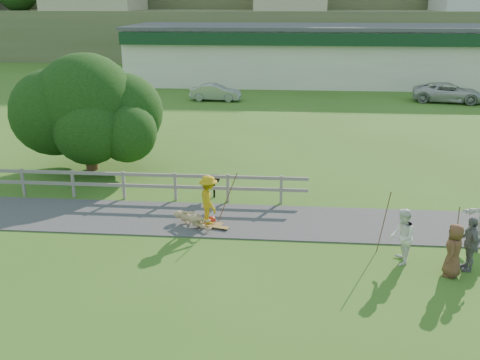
{
  "coord_description": "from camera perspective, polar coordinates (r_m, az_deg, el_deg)",
  "views": [
    {
      "loc": [
        2.1,
        -15.5,
        7.27
      ],
      "look_at": [
        0.57,
        2.0,
        1.33
      ],
      "focal_mm": 40.0,
      "sensor_mm": 36.0,
      "label": 1
    }
  ],
  "objects": [
    {
      "name": "ground",
      "position": [
        17.25,
        -2.49,
        -6.28
      ],
      "size": [
        260.0,
        260.0,
        0.0
      ],
      "primitive_type": "plane",
      "color": "#3A621C",
      "rests_on": "ground"
    },
    {
      "name": "path",
      "position": [
        18.6,
        -1.9,
        -4.28
      ],
      "size": [
        34.0,
        3.0,
        0.04
      ],
      "primitive_type": "cube",
      "color": "#313234",
      "rests_on": "ground"
    },
    {
      "name": "fence",
      "position": [
        21.01,
        -13.93,
        -0.06
      ],
      "size": [
        15.05,
        0.1,
        1.1
      ],
      "color": "slate",
      "rests_on": "ground"
    },
    {
      "name": "strip_mall",
      "position": [
        50.69,
        7.3,
        13.22
      ],
      "size": [
        32.5,
        10.75,
        5.1
      ],
      "color": "beige",
      "rests_on": "ground"
    },
    {
      "name": "skater_rider",
      "position": [
        17.92,
        -3.36,
        -2.41
      ],
      "size": [
        1.03,
        1.24,
        1.67
      ],
      "primitive_type": "imported",
      "rotation": [
        0.0,
        0.0,
        2.02
      ],
      "color": "#BC8F11",
      "rests_on": "ground"
    },
    {
      "name": "skater_fallen",
      "position": [
        18.03,
        -5.07,
        -4.2
      ],
      "size": [
        1.22,
        1.48,
        0.57
      ],
      "primitive_type": "imported",
      "rotation": [
        0.0,
        0.0,
        0.94
      ],
      "color": "tan",
      "rests_on": "ground"
    },
    {
      "name": "spectator_a",
      "position": [
        16.08,
        16.9,
        -5.81
      ],
      "size": [
        0.67,
        0.84,
        1.66
      ],
      "primitive_type": "imported",
      "rotation": [
        0.0,
        0.0,
        4.66
      ],
      "color": "white",
      "rests_on": "ground"
    },
    {
      "name": "spectator_b",
      "position": [
        16.36,
        23.33,
        -6.25
      ],
      "size": [
        0.45,
        0.96,
        1.6
      ],
      "primitive_type": "imported",
      "rotation": [
        0.0,
        0.0,
        4.78
      ],
      "color": "slate",
      "rests_on": "ground"
    },
    {
      "name": "spectator_c",
      "position": [
        15.86,
        21.84,
        -6.98
      ],
      "size": [
        0.75,
        0.88,
        1.53
      ],
      "primitive_type": "imported",
      "rotation": [
        0.0,
        0.0,
        4.3
      ],
      "color": "brown",
      "rests_on": "ground"
    },
    {
      "name": "car_silver",
      "position": [
        40.94,
        -2.63,
        9.32
      ],
      "size": [
        3.87,
        1.53,
        1.25
      ],
      "primitive_type": "imported",
      "rotation": [
        0.0,
        0.0,
        1.52
      ],
      "color": "#9EA1A6",
      "rests_on": "ground"
    },
    {
      "name": "car_white",
      "position": [
        43.15,
        21.34,
        8.68
      ],
      "size": [
        5.51,
        3.34,
        1.43
      ],
      "primitive_type": "imported",
      "rotation": [
        0.0,
        0.0,
        1.37
      ],
      "color": "#B9B9B5",
      "rests_on": "ground"
    },
    {
      "name": "tree",
      "position": [
        24.51,
        -15.88,
        5.7
      ],
      "size": [
        7.09,
        7.09,
        4.13
      ],
      "primitive_type": null,
      "color": "black",
      "rests_on": "ground"
    },
    {
      "name": "bbq",
      "position": [
        20.61,
        -2.78,
        -0.7
      ],
      "size": [
        0.43,
        0.34,
        0.89
      ],
      "primitive_type": null,
      "rotation": [
        0.0,
        0.0,
        -0.06
      ],
      "color": "black",
      "rests_on": "ground"
    },
    {
      "name": "longboard_rider",
      "position": [
        18.21,
        -3.32,
        -4.71
      ],
      "size": [
        0.98,
        0.44,
        0.11
      ],
      "primitive_type": null,
      "rotation": [
        0.0,
        0.0,
        -0.23
      ],
      "color": "olive",
      "rests_on": "ground"
    },
    {
      "name": "longboard_fallen",
      "position": [
        17.92,
        -2.57,
        -5.12
      ],
      "size": [
        0.91,
        0.44,
        0.1
      ],
      "primitive_type": null,
      "rotation": [
        0.0,
        0.0,
        -0.27
      ],
      "color": "olive",
      "rests_on": "ground"
    },
    {
      "name": "helmet",
      "position": [
        18.32,
        -3.02,
        -4.28
      ],
      "size": [
        0.27,
        0.27,
        0.27
      ],
      "primitive_type": "sphere",
      "color": "red",
      "rests_on": "ground"
    },
    {
      "name": "pole_rider",
      "position": [
        18.17,
        -1.32,
        -1.68
      ],
      "size": [
        0.03,
        0.03,
        1.91
      ],
      "primitive_type": "cylinder",
      "color": "brown",
      "rests_on": "ground"
    },
    {
      "name": "pole_spec_left",
      "position": [
        16.58,
        15.09,
        -4.33
      ],
      "size": [
        0.03,
        0.03,
        1.95
      ],
      "primitive_type": "cylinder",
      "color": "brown",
      "rests_on": "ground"
    },
    {
      "name": "pole_spec_right",
      "position": [
        16.68,
        22.1,
        -5.39
      ],
      "size": [
        0.03,
        0.03,
        1.72
      ],
      "primitive_type": "cylinder",
      "color": "brown",
      "rests_on": "ground"
    }
  ]
}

